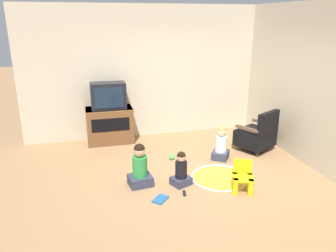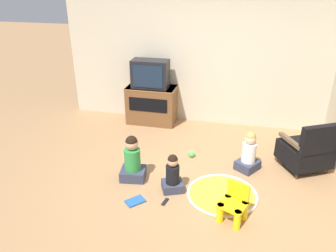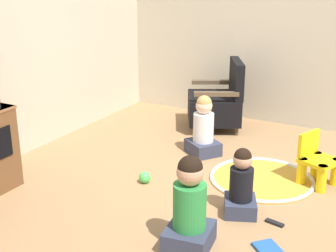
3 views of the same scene
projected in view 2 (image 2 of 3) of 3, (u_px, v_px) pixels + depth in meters
The scene contains 13 objects.
ground_plane at pixel (195, 183), 4.80m from camera, with size 30.00×30.00×0.00m, color #9E754C.
wall_back at pixel (197, 52), 6.32m from camera, with size 5.27×0.12×2.84m.
tv_cabinet at pixel (152, 104), 6.63m from camera, with size 0.98×0.53×0.76m.
television at pixel (150, 74), 6.32m from camera, with size 0.71×0.37×0.55m.
black_armchair at pixel (307, 151), 5.01m from camera, with size 0.87×0.85×0.85m.
yellow_kid_chair at pixel (233, 206), 4.02m from camera, with size 0.40×0.39×0.48m.
play_mat at pixel (222, 194), 4.54m from camera, with size 0.98×0.98×0.04m.
child_watching_left at pixel (249, 153), 5.03m from camera, with size 0.43×0.44×0.65m.
child_watching_center at pixel (132, 161), 4.79m from camera, with size 0.40×0.36×0.71m.
child_watching_right at pixel (173, 175), 4.55m from camera, with size 0.36×0.35×0.57m.
toy_ball at pixel (192, 154), 5.47m from camera, with size 0.11×0.11×0.11m.
book at pixel (135, 201), 4.40m from camera, with size 0.29×0.29×0.02m.
remote_control at pixel (165, 202), 4.39m from camera, with size 0.07×0.16×0.02m.
Camera 2 is at (0.52, -3.99, 2.78)m, focal length 35.00 mm.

